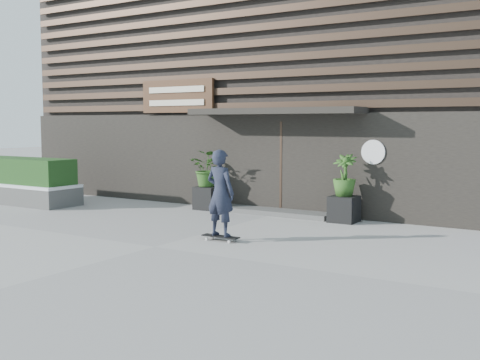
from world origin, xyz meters
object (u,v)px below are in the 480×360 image
Objects in this scene: planter_pot_right at (344,209)px; raised_bed at (24,194)px; skateboarder at (220,193)px; planter_pot_left at (208,198)px.

planter_pot_right is 9.10m from raised_bed.
raised_bed is 1.99× the size of skateboarder.
raised_bed is at bearing -160.74° from planter_pot_left.
planter_pot_left is 3.80m from planter_pot_right.
planter_pot_left reaches higher than raised_bed.
skateboarder reaches higher than raised_bed.
planter_pot_left is 1.00× the size of planter_pot_right.
skateboarder is at bearing -51.60° from planter_pot_left.
skateboarder reaches higher than planter_pot_left.
planter_pot_left is 0.34× the size of skateboarder.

